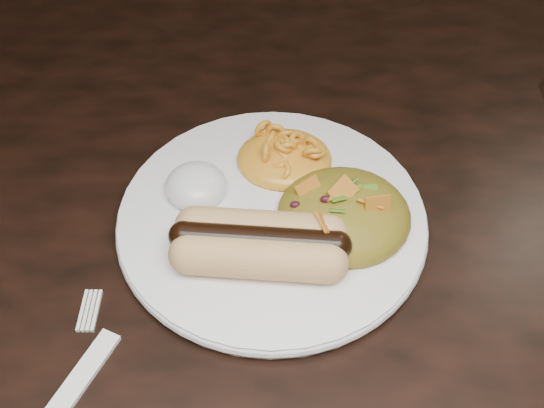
{
  "coord_description": "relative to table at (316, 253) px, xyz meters",
  "views": [
    {
      "loc": [
        -0.04,
        -0.38,
        1.16
      ],
      "look_at": [
        -0.04,
        -0.04,
        0.77
      ],
      "focal_mm": 42.0,
      "sensor_mm": 36.0,
      "label": 1
    }
  ],
  "objects": [
    {
      "name": "sour_cream",
      "position": [
        -0.11,
        -0.02,
        0.12
      ],
      "size": [
        0.07,
        0.07,
        0.03
      ],
      "primitive_type": "ellipsoid",
      "rotation": [
        0.0,
        0.0,
        0.42
      ],
      "color": "white",
      "rests_on": "plate"
    },
    {
      "name": "hotdog",
      "position": [
        -0.05,
        -0.08,
        0.12
      ],
      "size": [
        0.12,
        0.07,
        0.03
      ],
      "rotation": [
        0.0,
        0.0,
        -0.07
      ],
      "color": "#F4B074",
      "rests_on": "plate"
    },
    {
      "name": "fork",
      "position": [
        -0.18,
        -0.19,
        0.09
      ],
      "size": [
        0.07,
        0.12,
        0.0
      ],
      "primitive_type": "cube",
      "rotation": [
        0.0,
        0.0,
        -0.43
      ],
      "color": "white",
      "rests_on": "table"
    },
    {
      "name": "table",
      "position": [
        0.0,
        0.0,
        0.0
      ],
      "size": [
        1.6,
        0.9,
        0.75
      ],
      "color": "black",
      "rests_on": "floor"
    },
    {
      "name": "plate",
      "position": [
        -0.04,
        -0.04,
        0.1
      ],
      "size": [
        0.25,
        0.25,
        0.01
      ],
      "primitive_type": "cylinder",
      "rotation": [
        0.0,
        0.0,
        0.01
      ],
      "color": "white",
      "rests_on": "table"
    },
    {
      "name": "mac_and_cheese",
      "position": [
        -0.03,
        0.02,
        0.12
      ],
      "size": [
        0.08,
        0.08,
        0.03
      ],
      "primitive_type": "ellipsoid",
      "rotation": [
        0.0,
        0.0,
        -0.01
      ],
      "color": "orange",
      "rests_on": "plate"
    },
    {
      "name": "taco_salad",
      "position": [
        0.01,
        -0.05,
        0.12
      ],
      "size": [
        0.11,
        0.1,
        0.05
      ],
      "rotation": [
        0.0,
        0.0,
        0.21
      ],
      "color": "#B56C21",
      "rests_on": "plate"
    }
  ]
}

